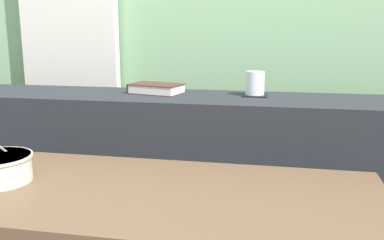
% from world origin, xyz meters
% --- Properties ---
extents(curtain_left_panel, '(0.56, 0.06, 2.50)m').
position_xyz_m(curtain_left_panel, '(-0.80, 1.09, 1.25)').
color(curtain_left_panel, silver).
rests_on(curtain_left_panel, ground).
extents(dark_console_ledge, '(2.80, 0.38, 0.86)m').
position_xyz_m(dark_console_ledge, '(0.00, 0.55, 0.43)').
color(dark_console_ledge, '#23262B').
rests_on(dark_console_ledge, ground).
extents(breakfast_table, '(1.30, 0.57, 0.69)m').
position_xyz_m(breakfast_table, '(0.02, -0.08, 0.58)').
color(breakfast_table, brown).
rests_on(breakfast_table, ground).
extents(coaster_square, '(0.10, 0.10, 0.00)m').
position_xyz_m(coaster_square, '(0.26, 0.60, 0.86)').
color(coaster_square, black).
rests_on(coaster_square, dark_console_ledge).
extents(juice_glass, '(0.08, 0.08, 0.10)m').
position_xyz_m(juice_glass, '(0.26, 0.60, 0.91)').
color(juice_glass, white).
rests_on(juice_glass, coaster_square).
extents(closed_book, '(0.24, 0.18, 0.04)m').
position_xyz_m(closed_book, '(-0.16, 0.60, 0.88)').
color(closed_book, '#47231E').
rests_on(closed_book, dark_console_ledge).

